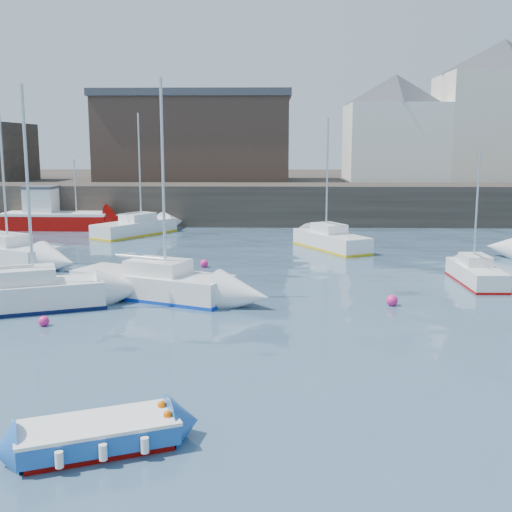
{
  "coord_description": "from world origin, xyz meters",
  "views": [
    {
      "loc": [
        0.62,
        -13.89,
        6.04
      ],
      "look_at": [
        0.0,
        12.0,
        1.5
      ],
      "focal_mm": 45.0,
      "sensor_mm": 36.0,
      "label": 1
    }
  ],
  "objects_px": {
    "sailboat_b": "(153,283)",
    "buoy_near": "(44,326)",
    "sailboat_c": "(476,273)",
    "fishing_boat": "(54,216)",
    "sailboat_e": "(0,253)",
    "sailboat_f": "(331,240)",
    "sailboat_a": "(18,295)",
    "buoy_far": "(204,267)",
    "sailboat_h": "(135,227)",
    "blue_dinghy": "(98,434)",
    "buoy_mid": "(392,305)"
  },
  "relations": [
    {
      "from": "sailboat_b",
      "to": "buoy_near",
      "type": "relative_size",
      "value": 23.53
    },
    {
      "from": "sailboat_c",
      "to": "fishing_boat",
      "type": "bearing_deg",
      "value": 144.29
    },
    {
      "from": "sailboat_e",
      "to": "sailboat_f",
      "type": "bearing_deg",
      "value": 16.05
    },
    {
      "from": "sailboat_a",
      "to": "buoy_far",
      "type": "distance_m",
      "value": 10.41
    },
    {
      "from": "buoy_far",
      "to": "sailboat_h",
      "type": "bearing_deg",
      "value": 117.25
    },
    {
      "from": "sailboat_c",
      "to": "blue_dinghy",
      "type": "bearing_deg",
      "value": -128.12
    },
    {
      "from": "buoy_mid",
      "to": "blue_dinghy",
      "type": "bearing_deg",
      "value": -124.23
    },
    {
      "from": "sailboat_c",
      "to": "sailboat_e",
      "type": "distance_m",
      "value": 23.21
    },
    {
      "from": "sailboat_e",
      "to": "sailboat_h",
      "type": "bearing_deg",
      "value": 65.78
    },
    {
      "from": "sailboat_a",
      "to": "sailboat_b",
      "type": "bearing_deg",
      "value": 25.71
    },
    {
      "from": "sailboat_e",
      "to": "buoy_mid",
      "type": "xyz_separation_m",
      "value": [
        18.43,
        -8.24,
        -0.56
      ]
    },
    {
      "from": "sailboat_e",
      "to": "buoy_mid",
      "type": "bearing_deg",
      "value": -24.09
    },
    {
      "from": "sailboat_a",
      "to": "blue_dinghy",
      "type": "bearing_deg",
      "value": -61.54
    },
    {
      "from": "sailboat_h",
      "to": "blue_dinghy",
      "type": "bearing_deg",
      "value": -79.48
    },
    {
      "from": "fishing_boat",
      "to": "sailboat_b",
      "type": "distance_m",
      "value": 23.23
    },
    {
      "from": "fishing_boat",
      "to": "sailboat_h",
      "type": "bearing_deg",
      "value": -24.46
    },
    {
      "from": "sailboat_c",
      "to": "sailboat_e",
      "type": "bearing_deg",
      "value": 169.52
    },
    {
      "from": "fishing_boat",
      "to": "buoy_far",
      "type": "xyz_separation_m",
      "value": [
        12.28,
        -14.21,
        -0.96
      ]
    },
    {
      "from": "sailboat_c",
      "to": "sailboat_f",
      "type": "relative_size",
      "value": 0.78
    },
    {
      "from": "sailboat_h",
      "to": "buoy_mid",
      "type": "bearing_deg",
      "value": -53.82
    },
    {
      "from": "blue_dinghy",
      "to": "sailboat_c",
      "type": "relative_size",
      "value": 0.58
    },
    {
      "from": "sailboat_a",
      "to": "sailboat_e",
      "type": "xyz_separation_m",
      "value": [
        -4.55,
        9.27,
        -0.01
      ]
    },
    {
      "from": "sailboat_b",
      "to": "buoy_far",
      "type": "xyz_separation_m",
      "value": [
        1.4,
        6.31,
        -0.55
      ]
    },
    {
      "from": "blue_dinghy",
      "to": "sailboat_c",
      "type": "xyz_separation_m",
      "value": [
        12.43,
        15.83,
        0.12
      ]
    },
    {
      "from": "blue_dinghy",
      "to": "sailboat_h",
      "type": "xyz_separation_m",
      "value": [
        -5.68,
        30.56,
        0.19
      ]
    },
    {
      "from": "sailboat_e",
      "to": "sailboat_h",
      "type": "xyz_separation_m",
      "value": [
        4.72,
        10.5,
        -0.03
      ]
    },
    {
      "from": "sailboat_b",
      "to": "sailboat_h",
      "type": "xyz_separation_m",
      "value": [
        -4.4,
        17.57,
        -0.03
      ]
    },
    {
      "from": "sailboat_b",
      "to": "buoy_far",
      "type": "bearing_deg",
      "value": 77.49
    },
    {
      "from": "sailboat_f",
      "to": "buoy_mid",
      "type": "distance_m",
      "value": 13.28
    },
    {
      "from": "sailboat_e",
      "to": "buoy_far",
      "type": "xyz_separation_m",
      "value": [
        10.52,
        -0.76,
        -0.56
      ]
    },
    {
      "from": "blue_dinghy",
      "to": "sailboat_e",
      "type": "distance_m",
      "value": 22.59
    },
    {
      "from": "blue_dinghy",
      "to": "sailboat_c",
      "type": "bearing_deg",
      "value": 51.88
    },
    {
      "from": "sailboat_b",
      "to": "buoy_mid",
      "type": "relative_size",
      "value": 19.5
    },
    {
      "from": "sailboat_h",
      "to": "buoy_mid",
      "type": "height_order",
      "value": "sailboat_h"
    },
    {
      "from": "sailboat_h",
      "to": "buoy_far",
      "type": "relative_size",
      "value": 19.96
    },
    {
      "from": "sailboat_e",
      "to": "buoy_mid",
      "type": "relative_size",
      "value": 19.61
    },
    {
      "from": "sailboat_c",
      "to": "buoy_near",
      "type": "distance_m",
      "value": 18.06
    },
    {
      "from": "sailboat_h",
      "to": "buoy_mid",
      "type": "xyz_separation_m",
      "value": [
        13.71,
        -18.74,
        -0.52
      ]
    },
    {
      "from": "sailboat_c",
      "to": "buoy_near",
      "type": "height_order",
      "value": "sailboat_c"
    },
    {
      "from": "sailboat_f",
      "to": "blue_dinghy",
      "type": "bearing_deg",
      "value": -105.46
    },
    {
      "from": "fishing_boat",
      "to": "buoy_mid",
      "type": "relative_size",
      "value": 17.19
    },
    {
      "from": "sailboat_a",
      "to": "sailboat_b",
      "type": "relative_size",
      "value": 0.95
    },
    {
      "from": "buoy_far",
      "to": "sailboat_a",
      "type": "bearing_deg",
      "value": -125.05
    },
    {
      "from": "sailboat_h",
      "to": "sailboat_c",
      "type": "bearing_deg",
      "value": -39.12
    },
    {
      "from": "sailboat_a",
      "to": "fishing_boat",
      "type": "bearing_deg",
      "value": 105.51
    },
    {
      "from": "buoy_near",
      "to": "buoy_far",
      "type": "distance_m",
      "value": 11.38
    },
    {
      "from": "sailboat_f",
      "to": "sailboat_h",
      "type": "height_order",
      "value": "sailboat_h"
    },
    {
      "from": "sailboat_e",
      "to": "sailboat_f",
      "type": "relative_size",
      "value": 1.14
    },
    {
      "from": "sailboat_h",
      "to": "buoy_mid",
      "type": "relative_size",
      "value": 18.44
    },
    {
      "from": "sailboat_b",
      "to": "sailboat_f",
      "type": "distance_m",
      "value": 14.58
    }
  ]
}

